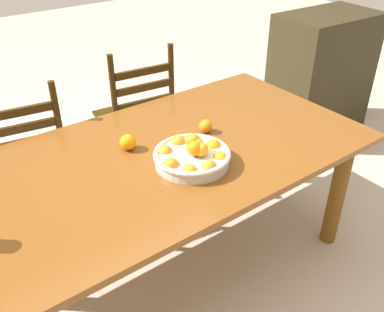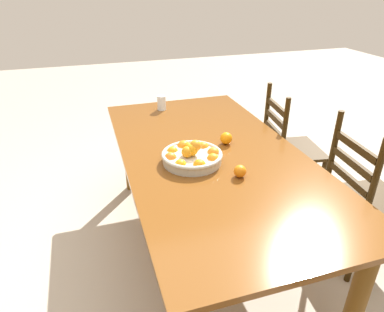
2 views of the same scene
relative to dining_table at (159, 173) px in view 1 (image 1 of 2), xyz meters
The scene contains 8 objects.
ground_plane 0.63m from the dining_table, ahead, with size 12.00×12.00×0.00m, color #B2A693.
dining_table is the anchor object (origin of this frame).
chair_near_window 0.97m from the dining_table, 66.80° to the left, with size 0.50×0.50×0.97m.
chair_by_cabinet 0.91m from the dining_table, 116.07° to the left, with size 0.48×0.48×0.94m.
cabinet 2.02m from the dining_table, 16.64° to the left, with size 0.78×0.48×0.98m, color #2C2614.
fruit_bowl 0.23m from the dining_table, 61.28° to the right, with size 0.35×0.35×0.14m.
orange_loose_0 0.21m from the dining_table, 124.25° to the left, with size 0.08×0.08×0.08m, color orange.
orange_loose_1 0.34m from the dining_table, ahead, with size 0.07×0.07×0.07m, color orange.
Camera 1 is at (-0.88, -1.45, 1.79)m, focal length 40.03 mm.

